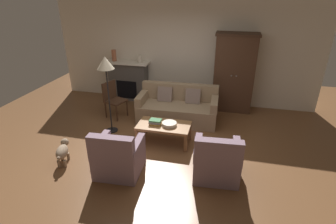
% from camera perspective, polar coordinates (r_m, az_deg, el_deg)
% --- Properties ---
extents(ground_plane, '(9.60, 9.60, 0.00)m').
position_cam_1_polar(ground_plane, '(5.63, -1.74, -7.04)').
color(ground_plane, brown).
extents(back_wall, '(7.20, 0.10, 2.80)m').
position_cam_1_polar(back_wall, '(7.43, 3.28, 12.69)').
color(back_wall, silver).
rests_on(back_wall, ground).
extents(fireplace, '(1.26, 0.48, 1.12)m').
position_cam_1_polar(fireplace, '(7.83, -8.51, 6.79)').
color(fireplace, '#4C4947').
rests_on(fireplace, ground).
extents(armoire, '(1.06, 0.57, 2.02)m').
position_cam_1_polar(armoire, '(7.10, 14.01, 8.16)').
color(armoire, '#472D1E').
rests_on(armoire, ground).
extents(couch, '(1.94, 0.90, 0.86)m').
position_cam_1_polar(couch, '(6.51, 2.11, 0.83)').
color(couch, '#937A5B').
rests_on(couch, ground).
extents(coffee_table, '(1.10, 0.60, 0.42)m').
position_cam_1_polar(coffee_table, '(5.54, -0.90, -3.22)').
color(coffee_table, olive).
rests_on(coffee_table, ground).
extents(fruit_bowl, '(0.30, 0.30, 0.07)m').
position_cam_1_polar(fruit_bowl, '(5.46, 0.29, -2.60)').
color(fruit_bowl, beige).
rests_on(fruit_bowl, coffee_table).
extents(book_stack, '(0.25, 0.18, 0.11)m').
position_cam_1_polar(book_stack, '(5.51, -2.76, -2.14)').
color(book_stack, gold).
rests_on(book_stack, coffee_table).
extents(mantel_vase_terracotta, '(0.13, 0.13, 0.31)m').
position_cam_1_polar(mantel_vase_terracotta, '(7.77, -11.57, 11.85)').
color(mantel_vase_terracotta, '#A86042').
rests_on(mantel_vase_terracotta, fireplace).
extents(mantel_vase_cream, '(0.12, 0.12, 0.21)m').
position_cam_1_polar(mantel_vase_cream, '(7.51, -6.13, 11.34)').
color(mantel_vase_cream, beige).
rests_on(mantel_vase_cream, fireplace).
extents(armchair_near_left, '(0.82, 0.81, 0.88)m').
position_cam_1_polar(armchair_near_left, '(4.76, -10.67, -9.62)').
color(armchair_near_left, gray).
rests_on(armchair_near_left, ground).
extents(armchair_near_right, '(0.83, 0.82, 0.88)m').
position_cam_1_polar(armchair_near_right, '(4.67, 10.43, -10.37)').
color(armchair_near_right, gray).
rests_on(armchair_near_right, ground).
extents(side_chair_wooden, '(0.57, 0.57, 0.90)m').
position_cam_1_polar(side_chair_wooden, '(6.79, -11.78, 3.13)').
color(side_chair_wooden, '#472D1E').
rests_on(side_chair_wooden, ground).
extents(floor_lamp, '(0.36, 0.36, 1.73)m').
position_cam_1_polar(floor_lamp, '(5.72, -13.27, 9.29)').
color(floor_lamp, black).
rests_on(floor_lamp, ground).
extents(dog, '(0.32, 0.55, 0.39)m').
position_cam_1_polar(dog, '(5.35, -21.77, -7.82)').
color(dog, gray).
rests_on(dog, ground).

